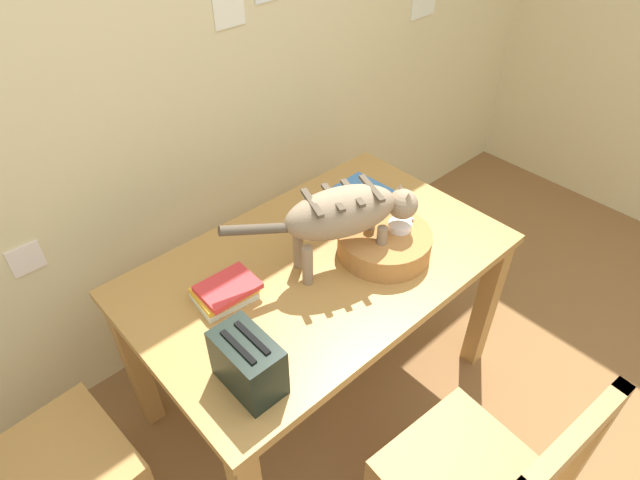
# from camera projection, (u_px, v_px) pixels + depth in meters

# --- Properties ---
(wall_rear) EXTENTS (5.10, 0.11, 2.50)m
(wall_rear) POSITION_uv_depth(u_px,v_px,m) (175.00, 59.00, 1.88)
(wall_rear) COLOR beige
(wall_rear) RESTS_ON ground_plane
(dining_table) EXTENTS (1.31, 0.81, 0.72)m
(dining_table) POSITION_uv_depth(u_px,v_px,m) (320.00, 280.00, 1.90)
(dining_table) COLOR #B17E40
(dining_table) RESTS_ON ground_plane
(cat) EXTENTS (0.64, 0.29, 0.31)m
(cat) POSITION_uv_depth(u_px,v_px,m) (346.00, 214.00, 1.71)
(cat) COLOR #937B61
(cat) RESTS_ON dining_table
(saucer_bowl) EXTENTS (0.19, 0.19, 0.03)m
(saucer_bowl) POSITION_uv_depth(u_px,v_px,m) (398.00, 244.00, 1.89)
(saucer_bowl) COLOR teal
(saucer_bowl) RESTS_ON dining_table
(coffee_mug) EXTENTS (0.12, 0.08, 0.08)m
(coffee_mug) POSITION_uv_depth(u_px,v_px,m) (400.00, 231.00, 1.86)
(coffee_mug) COLOR white
(coffee_mug) RESTS_ON saucer_bowl
(magazine) EXTENTS (0.27, 0.21, 0.01)m
(magazine) POSITION_uv_depth(u_px,v_px,m) (355.00, 194.00, 2.15)
(magazine) COLOR #417DC7
(magazine) RESTS_ON dining_table
(book_stack) EXTENTS (0.20, 0.16, 0.06)m
(book_stack) POSITION_uv_depth(u_px,v_px,m) (225.00, 291.00, 1.69)
(book_stack) COLOR silver
(book_stack) RESTS_ON dining_table
(wicker_basket) EXTENTS (0.33, 0.33, 0.09)m
(wicker_basket) POSITION_uv_depth(u_px,v_px,m) (384.00, 242.00, 1.86)
(wicker_basket) COLOR #B2753C
(wicker_basket) RESTS_ON dining_table
(toaster) EXTENTS (0.12, 0.20, 0.18)m
(toaster) POSITION_uv_depth(u_px,v_px,m) (248.00, 363.00, 1.41)
(toaster) COLOR black
(toaster) RESTS_ON dining_table
(wooden_chair_near) EXTENTS (0.44, 0.44, 0.93)m
(wooden_chair_near) POSITION_uv_depth(u_px,v_px,m) (34.00, 477.00, 1.54)
(wooden_chair_near) COLOR #B27F42
(wooden_chair_near) RESTS_ON ground_plane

